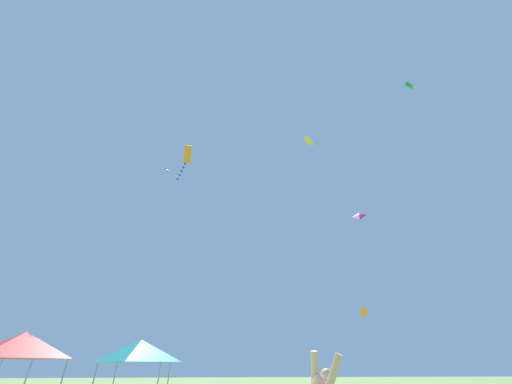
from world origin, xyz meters
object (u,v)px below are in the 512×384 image
at_px(kite_orange_diamond, 364,312).
at_px(kite_magenta_diamond, 359,215).
at_px(canopy_tent_teal, 140,351).
at_px(kite_yellow_diamond, 309,141).
at_px(canopy_tent_red, 22,345).
at_px(kite_green_box, 409,85).
at_px(kite_red_diamond, 167,170).
at_px(kite_orange_box, 187,155).

xyz_separation_m(kite_orange_diamond, kite_magenta_diamond, (-6.44, -16.13, 4.23)).
relative_size(canopy_tent_teal, kite_yellow_diamond, 2.11).
distance_m(canopy_tent_red, kite_orange_diamond, 32.27).
xyz_separation_m(canopy_tent_red, kite_green_box, (25.02, 4.37, 23.56)).
bearing_deg(kite_red_diamond, kite_green_box, -21.22).
xyz_separation_m(canopy_tent_teal, kite_magenta_diamond, (13.31, 3.44, 9.08)).
bearing_deg(canopy_tent_red, kite_green_box, 9.91).
xyz_separation_m(canopy_tent_red, kite_magenta_diamond, (17.30, 5.20, 8.97)).
bearing_deg(kite_yellow_diamond, kite_red_diamond, 130.77).
relative_size(canopy_tent_teal, kite_green_box, 2.97).
relative_size(kite_red_diamond, kite_orange_box, 0.25).
height_order(canopy_tent_teal, kite_red_diamond, kite_red_diamond).
distance_m(canopy_tent_teal, canopy_tent_red, 4.36).
height_order(kite_red_diamond, kite_green_box, kite_green_box).
bearing_deg(kite_red_diamond, kite_magenta_diamond, -27.26).
bearing_deg(kite_yellow_diamond, kite_orange_diamond, 61.93).
height_order(canopy_tent_teal, kite_orange_diamond, kite_orange_diamond).
height_order(canopy_tent_teal, kite_orange_box, kite_orange_box).
bearing_deg(kite_red_diamond, canopy_tent_teal, -72.86).
height_order(canopy_tent_red, kite_magenta_diamond, kite_magenta_diamond).
distance_m(canopy_tent_red, kite_orange_box, 11.95).
distance_m(kite_red_diamond, kite_green_box, 27.13).
distance_m(canopy_tent_teal, kite_orange_diamond, 28.23).
height_order(canopy_tent_teal, kite_yellow_diamond, kite_yellow_diamond).
bearing_deg(kite_orange_diamond, canopy_tent_red, -138.06).
xyz_separation_m(canopy_tent_teal, kite_green_box, (21.03, 2.61, 23.67)).
bearing_deg(kite_magenta_diamond, kite_yellow_diamond, -133.38).
relative_size(canopy_tent_red, kite_magenta_diamond, 2.70).
bearing_deg(kite_green_box, kite_yellow_diamond, -160.77).
bearing_deg(kite_orange_box, kite_red_diamond, 110.11).
bearing_deg(canopy_tent_red, kite_orange_box, 18.27).
height_order(canopy_tent_red, kite_yellow_diamond, kite_yellow_diamond).
distance_m(kite_red_diamond, kite_orange_diamond, 28.12).
bearing_deg(kite_orange_diamond, canopy_tent_teal, -135.26).
height_order(canopy_tent_teal, kite_magenta_diamond, kite_magenta_diamond).
height_order(kite_orange_diamond, kite_yellow_diamond, kite_yellow_diamond).
relative_size(kite_red_diamond, kite_magenta_diamond, 0.59).
bearing_deg(kite_magenta_diamond, canopy_tent_red, -163.27).
xyz_separation_m(kite_red_diamond, kite_magenta_diamond, (17.09, -8.80, -9.31)).
bearing_deg(kite_yellow_diamond, kite_magenta_diamond, 46.62).
bearing_deg(canopy_tent_teal, kite_green_box, 7.08).
bearing_deg(kite_orange_diamond, kite_orange_box, -133.84).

